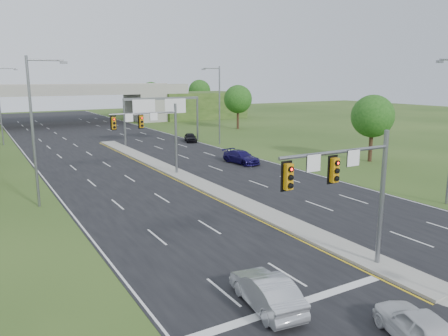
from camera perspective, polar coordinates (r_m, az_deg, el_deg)
ground at (r=24.35m, az=19.32°, el=-11.89°), size 240.00×240.00×0.00m
road at (r=52.99m, az=-10.63°, el=1.26°), size 24.00×160.00×0.02m
median at (r=42.08m, az=-5.07°, el=-1.18°), size 2.00×54.00×0.16m
lane_markings at (r=47.18m, az=-8.81°, el=0.05°), size 23.72×160.00×0.01m
signal_mast_near at (r=21.20m, az=16.34°, el=-1.72°), size 6.62×0.60×7.00m
signal_mast_far at (r=42.17m, az=-9.10°, el=5.13°), size 6.62×0.60×7.00m
sign_gantry at (r=63.93m, az=-8.18°, el=7.84°), size 11.58×0.44×6.67m
overpass at (r=95.92m, az=-19.97°, el=7.52°), size 80.00×14.00×8.10m
lightpole_l_mid at (r=34.56m, az=-23.44°, el=5.17°), size 2.85×0.25×11.00m
lightpole_l_far at (r=69.35m, az=-27.13°, el=7.69°), size 2.85×0.25×11.00m
lightpole_r_far at (r=62.33m, az=-0.76°, el=8.65°), size 2.85×0.25×11.00m
tree_r_near at (r=52.31m, az=18.84°, el=6.41°), size 4.80×4.80×7.60m
tree_r_mid at (r=81.73m, az=1.84°, el=8.97°), size 5.20×5.20×8.12m
tree_back_c at (r=115.86m, az=-9.48°, el=9.65°), size 5.60×5.60×8.32m
tree_back_d at (r=121.56m, az=-3.22°, el=10.03°), size 6.00×6.00×8.85m
car_white at (r=17.99m, az=24.24°, el=-18.52°), size 2.96×4.50×1.42m
car_silver at (r=19.02m, az=5.54°, el=-15.69°), size 2.11×4.56×1.45m
car_far_b at (r=48.91m, az=2.27°, el=1.45°), size 2.64×5.17×1.44m
car_far_c at (r=65.68m, az=-4.40°, el=4.02°), size 2.65×4.13×1.31m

